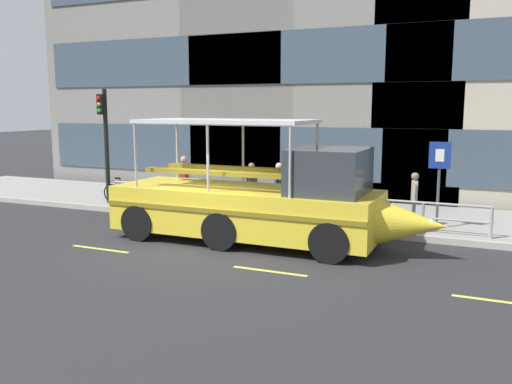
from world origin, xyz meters
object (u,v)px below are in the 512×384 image
(traffic_light_pole, at_px, (105,135))
(pedestrian_near_stern, at_px, (184,175))
(duck_tour_boat, at_px, (263,203))
(pedestrian_mid_left, at_px, (279,183))
(pedestrian_mid_right, at_px, (252,181))
(parking_sign, at_px, (439,170))
(pedestrian_near_bow, at_px, (414,194))
(leaned_bicycle, at_px, (123,194))

(traffic_light_pole, distance_m, pedestrian_near_stern, 3.23)
(duck_tour_boat, distance_m, pedestrian_near_stern, 5.82)
(pedestrian_mid_left, bearing_deg, pedestrian_mid_right, 151.73)
(pedestrian_mid_left, distance_m, pedestrian_mid_right, 1.48)
(parking_sign, bearing_deg, pedestrian_near_bow, -171.25)
(pedestrian_mid_right, bearing_deg, duck_tour_boat, -61.54)
(parking_sign, height_order, leaned_bicycle, parking_sign)
(traffic_light_pole, distance_m, pedestrian_mid_left, 6.77)
(traffic_light_pole, bearing_deg, pedestrian_mid_left, 4.76)
(parking_sign, xyz_separation_m, duck_tour_boat, (-4.21, -2.99, -0.77))
(duck_tour_boat, height_order, pedestrian_mid_right, duck_tour_boat)
(parking_sign, xyz_separation_m, pedestrian_mid_left, (-4.98, 0.14, -0.68))
(leaned_bicycle, bearing_deg, parking_sign, 2.00)
(traffic_light_pole, relative_size, pedestrian_mid_right, 2.62)
(pedestrian_mid_left, bearing_deg, pedestrian_near_bow, -3.15)
(traffic_light_pole, bearing_deg, pedestrian_near_stern, 19.09)
(leaned_bicycle, distance_m, pedestrian_mid_left, 5.96)
(pedestrian_near_bow, relative_size, pedestrian_mid_left, 0.95)
(pedestrian_mid_right, bearing_deg, parking_sign, -7.61)
(pedestrian_mid_left, bearing_deg, leaned_bicycle, -174.97)
(leaned_bicycle, height_order, pedestrian_mid_right, pedestrian_mid_right)
(pedestrian_mid_right, height_order, pedestrian_near_stern, pedestrian_near_stern)
(pedestrian_near_stern, bearing_deg, leaned_bicycle, -155.88)
(duck_tour_boat, bearing_deg, leaned_bicycle, 158.63)
(pedestrian_mid_left, height_order, pedestrian_mid_right, pedestrian_mid_left)
(pedestrian_near_bow, height_order, pedestrian_mid_left, pedestrian_mid_left)
(duck_tour_boat, bearing_deg, parking_sign, 35.36)
(pedestrian_near_bow, height_order, pedestrian_mid_right, pedestrian_near_bow)
(leaned_bicycle, distance_m, pedestrian_near_bow, 10.26)
(pedestrian_near_stern, bearing_deg, duck_tour_boat, -37.31)
(traffic_light_pole, relative_size, duck_tour_boat, 0.45)
(pedestrian_mid_left, relative_size, pedestrian_near_stern, 0.98)
(traffic_light_pole, xyz_separation_m, pedestrian_near_bow, (10.92, 0.31, -1.53))
(duck_tour_boat, distance_m, pedestrian_mid_left, 3.22)
(traffic_light_pole, distance_m, parking_sign, 11.60)
(pedestrian_near_bow, bearing_deg, leaned_bicycle, -178.43)
(leaned_bicycle, bearing_deg, pedestrian_near_bow, 1.57)
(pedestrian_mid_left, bearing_deg, pedestrian_near_stern, 174.13)
(pedestrian_near_bow, bearing_deg, pedestrian_mid_right, 170.54)
(duck_tour_boat, xyz_separation_m, pedestrian_mid_left, (-0.77, 3.13, 0.09))
(pedestrian_mid_right, bearing_deg, pedestrian_near_stern, -173.17)
(parking_sign, xyz_separation_m, pedestrian_near_bow, (-0.65, -0.10, -0.73))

